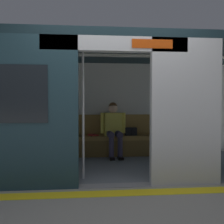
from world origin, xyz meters
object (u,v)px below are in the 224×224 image
at_px(handbag, 131,131).
at_px(grab_pole_door, 83,112).
at_px(book, 93,135).
at_px(person_seated, 114,126).
at_px(train_car, 104,87).
at_px(bench_seat, 105,140).

bearing_deg(handbag, grab_pole_door, 59.59).
bearing_deg(book, handbag, 148.03).
bearing_deg(person_seated, train_car, 74.05).
bearing_deg(person_seated, bench_seat, -15.40).
relative_size(train_car, book, 29.09).
distance_m(bench_seat, book, 0.28).
bearing_deg(bench_seat, book, -11.80).
height_order(bench_seat, book, book).
relative_size(train_car, handbag, 24.62).
height_order(bench_seat, person_seated, person_seated).
distance_m(train_car, bench_seat, 1.46).
distance_m(person_seated, grab_pole_door, 1.80).
distance_m(person_seated, handbag, 0.43).
relative_size(book, grab_pole_door, 0.11).
distance_m(bench_seat, handbag, 0.62).
bearing_deg(book, grab_pole_door, 52.54).
relative_size(person_seated, book, 5.31).
xyz_separation_m(person_seated, handbag, (-0.39, -0.09, -0.14)).
distance_m(bench_seat, person_seated, 0.38).
xyz_separation_m(train_car, grab_pole_door, (0.37, 0.74, -0.42)).
bearing_deg(grab_pole_door, book, -96.26).
bearing_deg(train_car, book, -79.95).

